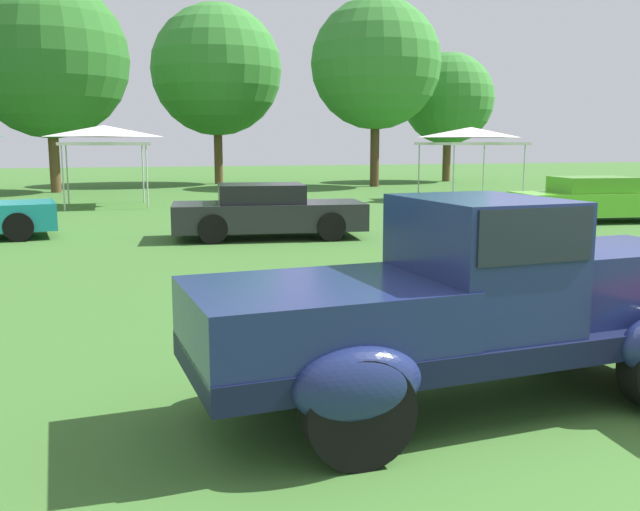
# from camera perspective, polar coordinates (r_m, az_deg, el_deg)

# --- Properties ---
(ground_plane) EXTENTS (120.00, 120.00, 0.00)m
(ground_plane) POSITION_cam_1_polar(r_m,az_deg,el_deg) (5.87, 18.43, -12.57)
(ground_plane) COLOR #386628
(feature_pickup_truck) EXTENTS (4.64, 2.04, 1.70)m
(feature_pickup_truck) POSITION_cam_1_polar(r_m,az_deg,el_deg) (5.77, 12.18, -3.62)
(feature_pickup_truck) COLOR black
(feature_pickup_truck) RESTS_ON ground_plane
(show_car_charcoal) EXTENTS (4.45, 2.21, 1.22)m
(show_car_charcoal) POSITION_cam_1_polar(r_m,az_deg,el_deg) (15.73, -4.35, 3.62)
(show_car_charcoal) COLOR #28282D
(show_car_charcoal) RESTS_ON ground_plane
(show_car_lime) EXTENTS (4.71, 2.26, 1.22)m
(show_car_lime) POSITION_cam_1_polar(r_m,az_deg,el_deg) (20.42, 21.79, 4.28)
(show_car_lime) COLOR #60C62D
(show_car_lime) RESTS_ON ground_plane
(canopy_tent_center_field) EXTENTS (2.85, 2.85, 2.71)m
(canopy_tent_center_field) POSITION_cam_1_polar(r_m,az_deg,el_deg) (24.53, -17.34, 9.50)
(canopy_tent_center_field) COLOR #B7B7BC
(canopy_tent_center_field) RESTS_ON ground_plane
(canopy_tent_right_field) EXTENTS (3.15, 3.15, 2.71)m
(canopy_tent_right_field) POSITION_cam_1_polar(r_m,az_deg,el_deg) (26.80, 12.27, 9.65)
(canopy_tent_right_field) COLOR #B7B7BC
(canopy_tent_right_field) RESTS_ON ground_plane
(treeline_mid_left) EXTENTS (6.70, 6.70, 9.00)m
(treeline_mid_left) POSITION_cam_1_polar(r_m,az_deg,el_deg) (32.53, -21.41, 14.81)
(treeline_mid_left) COLOR brown
(treeline_mid_left) RESTS_ON ground_plane
(treeline_center) EXTENTS (6.66, 6.66, 9.15)m
(treeline_center) POSITION_cam_1_polar(r_m,az_deg,el_deg) (37.21, -8.50, 14.81)
(treeline_center) COLOR brown
(treeline_center) RESTS_ON ground_plane
(treeline_mid_right) EXTENTS (6.25, 6.25, 9.01)m
(treeline_mid_right) POSITION_cam_1_polar(r_m,az_deg,el_deg) (34.67, 4.60, 15.40)
(treeline_mid_right) COLOR #47331E
(treeline_mid_right) RESTS_ON ground_plane
(treeline_far_right) EXTENTS (4.99, 4.99, 7.03)m
(treeline_far_right) POSITION_cam_1_polar(r_m,az_deg,el_deg) (39.77, 10.49, 12.53)
(treeline_far_right) COLOR brown
(treeline_far_right) RESTS_ON ground_plane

